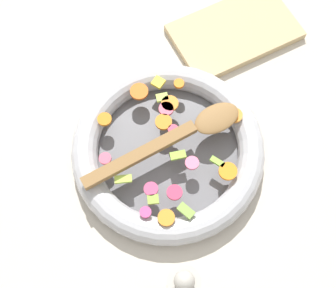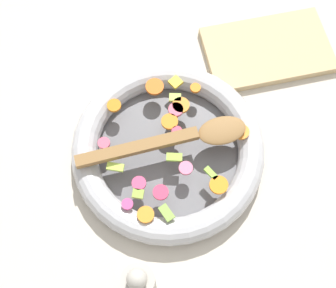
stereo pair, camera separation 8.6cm
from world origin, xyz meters
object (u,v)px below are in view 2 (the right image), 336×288
Objects in this scene: skillet at (168,150)px; cutting_board at (267,50)px; wooden_spoon at (180,138)px; pepper_mill at (140,285)px.

skillet is 1.40× the size of cutting_board.
wooden_spoon is (0.02, 0.00, 0.04)m from skillet.
pepper_mill is (-0.10, -0.24, 0.06)m from skillet.
cutting_board is at bearing 35.60° from skillet.
wooden_spoon is at bearing 2.55° from skillet.
wooden_spoon is 0.30m from cutting_board.
wooden_spoon reaches higher than cutting_board.
wooden_spoon is 1.76× the size of pepper_mill.
skillet reaches higher than cutting_board.
pepper_mill is 0.69× the size of cutting_board.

